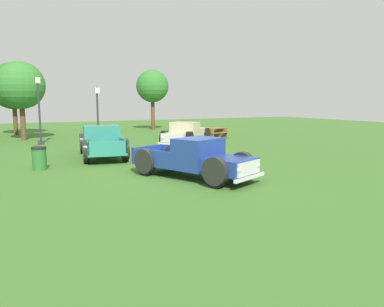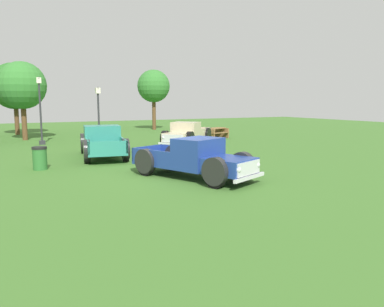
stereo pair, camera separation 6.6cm
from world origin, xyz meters
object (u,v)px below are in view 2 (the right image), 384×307
Objects in this scene: pickup_truck_foreground at (200,160)px; lamp_post_far at (99,114)px; pickup_truck_behind_right at (102,142)px; lamp_post_near at (40,109)px; oak_tree_west at (154,86)px; oak_tree_east at (22,86)px; oak_tree_center at (15,86)px; picnic_table at (215,132)px; trash_can at (40,158)px; pickup_truck_behind_left at (185,134)px.

lamp_post_far is (-0.60, 12.62, 1.24)m from pickup_truck_foreground.
pickup_truck_foreground is 0.95× the size of pickup_truck_behind_right.
oak_tree_west is at bearing 37.47° from lamp_post_near.
oak_tree_west reaches higher than oak_tree_east.
pickup_truck_behind_right is 0.90× the size of oak_tree_center.
oak_tree_west is at bearing 95.25° from picnic_table.
oak_tree_east is at bearing 89.18° from trash_can.
lamp_post_far reaches higher than picnic_table.
lamp_post_near is 3.94m from oak_tree_east.
picnic_table is 0.39× the size of oak_tree_east.
picnic_table is (9.88, 5.47, -0.26)m from pickup_truck_behind_right.
oak_tree_west reaches higher than pickup_truck_behind_left.
oak_tree_east reaches higher than trash_can.
picnic_table is at bearing -21.50° from oak_tree_east.
lamp_post_near reaches higher than lamp_post_far.
pickup_truck_behind_right is (-1.74, 7.21, 0.04)m from pickup_truck_foreground.
pickup_truck_behind_left is 10.26m from trash_can.
oak_tree_east is at bearing -157.15° from oak_tree_west.
trash_can is at bearing -123.79° from oak_tree_west.
lamp_post_far reaches higher than pickup_truck_behind_right.
picnic_table is 0.36× the size of oak_tree_center.
lamp_post_near reaches higher than pickup_truck_behind_right.
oak_tree_west is 0.98× the size of oak_tree_center.
lamp_post_far is 0.66× the size of oak_tree_east.
pickup_truck_behind_left is 5.15m from picnic_table.
pickup_truck_behind_right is 4.11m from trash_can.
oak_tree_west is (-0.93, 10.12, 3.72)m from picnic_table.
trash_can is at bearing -148.44° from picnic_table.
trash_can is 0.16× the size of oak_tree_west.
pickup_truck_foreground is 24.16m from oak_tree_west.
oak_tree_center is at bearing 101.86° from pickup_truck_behind_right.
picnic_table is (4.04, 3.18, -0.21)m from pickup_truck_behind_left.
pickup_truck_foreground is 1.08× the size of pickup_truck_behind_left.
lamp_post_far is 0.64× the size of oak_tree_west.
lamp_post_far is 13.03m from oak_tree_west.
pickup_truck_behind_left is 1.28× the size of lamp_post_far.
pickup_truck_behind_left is at bearing 28.21° from trash_can.
pickup_truck_behind_left is at bearing -55.74° from oak_tree_center.
lamp_post_far is (3.34, -1.62, -0.33)m from lamp_post_near.
oak_tree_center reaches higher than trash_can.
pickup_truck_foreground is 7.41m from pickup_truck_behind_right.
oak_tree_center is at bearing 102.40° from pickup_truck_foreground.
lamp_post_near is at bearing -142.53° from oak_tree_west.
pickup_truck_foreground is 15.07m from picnic_table.
pickup_truck_behind_right is at bearing -101.85° from lamp_post_far.
pickup_truck_behind_left is at bearing -33.61° from lamp_post_far.
pickup_truck_foreground is 0.86× the size of oak_tree_center.
picnic_table is 15.35m from trash_can.
trash_can is at bearing -89.68° from oak_tree_center.
oak_tree_west is (7.82, 10.17, 2.26)m from lamp_post_far.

